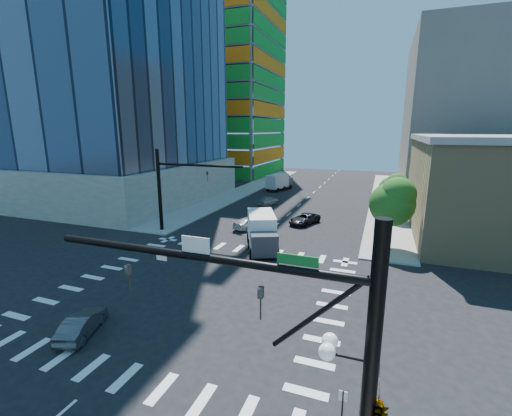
% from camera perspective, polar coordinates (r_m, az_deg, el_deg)
% --- Properties ---
extents(ground, '(160.00, 160.00, 0.00)m').
position_cam_1_polar(ground, '(25.30, -9.00, -13.39)').
color(ground, black).
rests_on(ground, ground).
extents(road_markings, '(20.00, 20.00, 0.01)m').
position_cam_1_polar(road_markings, '(25.30, -9.00, -13.38)').
color(road_markings, silver).
rests_on(road_markings, ground).
extents(sidewalk_ne, '(5.00, 60.00, 0.15)m').
position_cam_1_polar(sidewalk_ne, '(60.70, 20.99, 1.53)').
color(sidewalk_ne, gray).
rests_on(sidewalk_ne, ground).
extents(sidewalk_nw, '(5.00, 60.00, 0.15)m').
position_cam_1_polar(sidewalk_nw, '(65.21, -1.51, 3.13)').
color(sidewalk_nw, gray).
rests_on(sidewalk_nw, ground).
extents(construction_building, '(25.16, 34.50, 70.60)m').
position_cam_1_polar(construction_building, '(91.35, -5.47, 21.33)').
color(construction_building, gray).
rests_on(construction_building, ground).
extents(bg_building_ne, '(24.00, 30.00, 28.00)m').
position_cam_1_polar(bg_building_ne, '(76.34, 33.02, 13.03)').
color(bg_building_ne, '#625E58').
rests_on(bg_building_ne, ground).
extents(signal_mast_se, '(10.51, 2.48, 9.00)m').
position_cam_1_polar(signal_mast_se, '(10.24, 13.04, -24.25)').
color(signal_mast_se, black).
rests_on(signal_mast_se, sidewalk_se).
extents(signal_mast_nw, '(10.20, 0.40, 9.00)m').
position_cam_1_polar(signal_mast_nw, '(38.21, -14.04, 4.02)').
color(signal_mast_nw, black).
rests_on(signal_mast_nw, sidewalk_nw).
extents(tree_south, '(4.16, 4.16, 6.82)m').
position_cam_1_polar(tree_south, '(34.21, 22.00, 1.08)').
color(tree_south, '#382316').
rests_on(tree_south, sidewalk_ne).
extents(tree_north, '(3.54, 3.52, 5.78)m').
position_cam_1_polar(tree_north, '(46.16, 21.98, 3.04)').
color(tree_north, '#382316').
rests_on(tree_north, sidewalk_ne).
extents(no_parking_sign, '(0.30, 0.06, 2.20)m').
position_cam_1_polar(no_parking_sign, '(14.48, 14.15, -29.95)').
color(no_parking_sign, black).
rests_on(no_parking_sign, ground).
extents(car_nb_far, '(3.60, 5.07, 1.28)m').
position_cam_1_polar(car_nb_far, '(41.74, 8.08, -1.80)').
color(car_nb_far, black).
rests_on(car_nb_far, ground).
extents(car_sb_near, '(3.39, 4.78, 1.29)m').
position_cam_1_polar(car_sb_near, '(39.51, -1.03, -2.51)').
color(car_sb_near, silver).
rests_on(car_sb_near, ground).
extents(car_sb_mid, '(2.64, 4.33, 1.38)m').
position_cam_1_polar(car_sb_mid, '(51.66, 2.05, 1.22)').
color(car_sb_mid, '#9E9FA5').
rests_on(car_sb_mid, ground).
extents(car_sb_cross, '(2.42, 3.91, 1.22)m').
position_cam_1_polar(car_sb_cross, '(22.26, -26.99, -16.86)').
color(car_sb_cross, '#47474B').
rests_on(car_sb_cross, ground).
extents(box_truck_near, '(4.97, 6.79, 3.28)m').
position_cam_1_polar(box_truck_near, '(32.53, 1.02, -4.43)').
color(box_truck_near, black).
rests_on(box_truck_near, ground).
extents(box_truck_far, '(3.94, 6.18, 3.00)m').
position_cam_1_polar(box_truck_far, '(64.96, 4.00, 4.18)').
color(box_truck_far, black).
rests_on(box_truck_far, ground).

